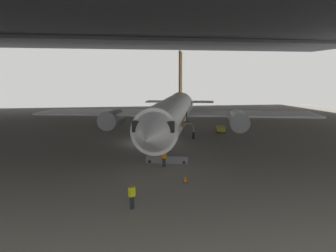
{
  "coord_description": "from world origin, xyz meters",
  "views": [
    {
      "loc": [
        -4.81,
        -42.29,
        7.96
      ],
      "look_at": [
        1.8,
        -4.38,
        2.64
      ],
      "focal_mm": 37.62,
      "sensor_mm": 36.0,
      "label": 1
    }
  ],
  "objects_px": {
    "crew_worker_by_stairs": "(164,157)",
    "baggage_tug": "(221,129)",
    "boarding_stairs": "(168,154)",
    "crew_worker_near_nose": "(132,195)",
    "traffic_cone_orange": "(185,179)",
    "airplane_main": "(172,113)"
  },
  "relations": [
    {
      "from": "crew_worker_near_nose",
      "to": "traffic_cone_orange",
      "type": "xyz_separation_m",
      "value": [
        4.42,
        4.84,
        -0.62
      ]
    },
    {
      "from": "crew_worker_by_stairs",
      "to": "baggage_tug",
      "type": "xyz_separation_m",
      "value": [
        11.41,
        18.34,
        -0.37
      ]
    },
    {
      "from": "traffic_cone_orange",
      "to": "crew_worker_by_stairs",
      "type": "bearing_deg",
      "value": 100.21
    },
    {
      "from": "crew_worker_by_stairs",
      "to": "boarding_stairs",
      "type": "bearing_deg",
      "value": 68.91
    },
    {
      "from": "boarding_stairs",
      "to": "traffic_cone_orange",
      "type": "relative_size",
      "value": 7.96
    },
    {
      "from": "crew_worker_by_stairs",
      "to": "baggage_tug",
      "type": "bearing_deg",
      "value": 58.12
    },
    {
      "from": "boarding_stairs",
      "to": "baggage_tug",
      "type": "distance_m",
      "value": 19.63
    },
    {
      "from": "boarding_stairs",
      "to": "traffic_cone_orange",
      "type": "distance_m",
      "value": 6.77
    },
    {
      "from": "boarding_stairs",
      "to": "crew_worker_by_stairs",
      "type": "xyz_separation_m",
      "value": [
        -0.72,
        -1.87,
        0.16
      ]
    },
    {
      "from": "airplane_main",
      "to": "boarding_stairs",
      "type": "height_order",
      "value": "airplane_main"
    },
    {
      "from": "airplane_main",
      "to": "crew_worker_by_stairs",
      "type": "xyz_separation_m",
      "value": [
        -3.07,
        -12.33,
        -2.66
      ]
    },
    {
      "from": "crew_worker_near_nose",
      "to": "boarding_stairs",
      "type": "bearing_deg",
      "value": 69.83
    },
    {
      "from": "crew_worker_near_nose",
      "to": "baggage_tug",
      "type": "distance_m",
      "value": 31.8
    },
    {
      "from": "crew_worker_by_stairs",
      "to": "traffic_cone_orange",
      "type": "relative_size",
      "value": 2.64
    },
    {
      "from": "baggage_tug",
      "to": "crew_worker_near_nose",
      "type": "bearing_deg",
      "value": -118.03
    },
    {
      "from": "crew_worker_near_nose",
      "to": "traffic_cone_orange",
      "type": "height_order",
      "value": "crew_worker_near_nose"
    },
    {
      "from": "boarding_stairs",
      "to": "crew_worker_near_nose",
      "type": "relative_size",
      "value": 2.97
    },
    {
      "from": "crew_worker_near_nose",
      "to": "crew_worker_by_stairs",
      "type": "height_order",
      "value": "crew_worker_near_nose"
    },
    {
      "from": "airplane_main",
      "to": "traffic_cone_orange",
      "type": "height_order",
      "value": "airplane_main"
    },
    {
      "from": "crew_worker_near_nose",
      "to": "baggage_tug",
      "type": "xyz_separation_m",
      "value": [
        14.94,
        28.06,
        -0.38
      ]
    },
    {
      "from": "boarding_stairs",
      "to": "airplane_main",
      "type": "bearing_deg",
      "value": 77.33
    },
    {
      "from": "airplane_main",
      "to": "crew_worker_near_nose",
      "type": "distance_m",
      "value": 23.18
    }
  ]
}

